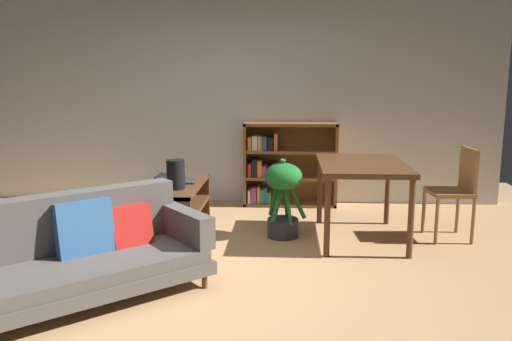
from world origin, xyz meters
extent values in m
plane|color=tan|center=(0.00, 0.00, 0.00)|extent=(8.16, 8.16, 0.00)
cube|color=silver|center=(0.00, 2.70, 1.35)|extent=(6.80, 0.10, 2.70)
cylinder|color=#56351E|center=(0.06, -0.20, 0.06)|extent=(0.04, 0.04, 0.11)
cylinder|color=#56351E|center=(-0.38, 0.30, 0.06)|extent=(0.04, 0.04, 0.11)
cube|color=#56514C|center=(-0.88, -0.58, 0.16)|extent=(2.08, 1.95, 0.10)
cube|color=#56514C|center=(-0.88, -0.58, 0.26)|extent=(2.00, 1.87, 0.10)
cube|color=#56514C|center=(-1.08, -0.35, 0.54)|extent=(1.62, 1.44, 0.45)
cube|color=#56514C|center=(-0.15, 0.05, 0.44)|extent=(0.60, 0.66, 0.25)
cube|color=#336093|center=(-0.82, -0.33, 0.50)|extent=(0.44, 0.42, 0.43)
cube|color=red|center=(-0.55, -0.09, 0.46)|extent=(0.37, 0.36, 0.34)
cube|color=#56351E|center=(-0.40, 1.79, 0.26)|extent=(0.40, 0.04, 0.53)
cube|color=#56351E|center=(-0.40, 0.63, 0.26)|extent=(0.40, 0.04, 0.53)
cube|color=#56351E|center=(-0.40, 1.21, 0.26)|extent=(0.40, 1.16, 0.04)
cube|color=#56351E|center=(-0.40, 1.21, 0.51)|extent=(0.40, 1.20, 0.04)
cube|color=#56351E|center=(-0.40, 1.21, 0.02)|extent=(0.40, 1.16, 0.04)
cube|color=#333338|center=(-0.37, 1.35, 0.54)|extent=(0.22, 0.33, 0.02)
cube|color=black|center=(-0.58, 1.35, 0.57)|extent=(0.21, 0.32, 0.06)
cylinder|color=black|center=(-0.40, 0.97, 0.67)|extent=(0.18, 0.18, 0.29)
cylinder|color=slate|center=(-0.40, 0.97, 0.73)|extent=(0.10, 0.10, 0.01)
cylinder|color=#333338|center=(0.66, 1.14, 0.10)|extent=(0.32, 0.32, 0.19)
cylinder|color=#1E6B28|center=(0.77, 1.17, 0.43)|extent=(0.26, 0.10, 0.50)
cylinder|color=#1E6B28|center=(0.68, 1.20, 0.36)|extent=(0.08, 0.14, 0.36)
cylinder|color=#1E6B28|center=(0.59, 1.22, 0.50)|extent=(0.18, 0.21, 0.64)
cylinder|color=#1E6B28|center=(0.61, 1.08, 0.39)|extent=(0.15, 0.17, 0.42)
cylinder|color=#1E6B28|center=(0.70, 1.03, 0.40)|extent=(0.12, 0.25, 0.45)
ellipsoid|color=#1E6B28|center=(0.66, 1.14, 0.63)|extent=(0.38, 0.38, 0.27)
cylinder|color=#56351E|center=(1.06, 1.69, 0.37)|extent=(0.06, 0.06, 0.73)
cylinder|color=#56351E|center=(1.06, 0.58, 0.37)|extent=(0.06, 0.06, 0.73)
cylinder|color=#56351E|center=(1.81, 1.69, 0.37)|extent=(0.06, 0.06, 0.73)
cylinder|color=#56351E|center=(1.81, 0.58, 0.37)|extent=(0.06, 0.06, 0.73)
cube|color=#56351E|center=(1.44, 1.13, 0.76)|extent=(0.85, 1.21, 0.05)
cylinder|color=olive|center=(2.16, 0.99, 0.23)|extent=(0.04, 0.04, 0.46)
cylinder|color=olive|center=(2.13, 1.38, 0.23)|extent=(0.04, 0.04, 0.46)
cylinder|color=olive|center=(2.52, 1.02, 0.23)|extent=(0.04, 0.04, 0.46)
cylinder|color=olive|center=(2.49, 1.40, 0.23)|extent=(0.04, 0.04, 0.46)
cube|color=olive|center=(2.32, 1.20, 0.48)|extent=(0.42, 0.45, 0.04)
cube|color=olive|center=(2.50, 1.21, 0.72)|extent=(0.06, 0.38, 0.43)
cube|color=brown|center=(0.17, 2.48, 0.53)|extent=(0.04, 0.31, 1.05)
cube|color=brown|center=(1.30, 2.48, 0.53)|extent=(0.04, 0.31, 1.05)
cube|color=brown|center=(0.73, 2.48, 1.04)|extent=(1.17, 0.31, 0.04)
cube|color=brown|center=(0.73, 2.48, 0.02)|extent=(1.17, 0.31, 0.04)
cube|color=brown|center=(0.73, 2.62, 0.53)|extent=(1.14, 0.04, 1.05)
cube|color=brown|center=(0.73, 2.48, 0.36)|extent=(1.14, 0.30, 0.04)
cube|color=brown|center=(0.73, 2.48, 0.70)|extent=(1.14, 0.30, 0.04)
cube|color=silver|center=(0.22, 2.47, 0.12)|extent=(0.03, 0.24, 0.17)
cube|color=#993884|center=(0.28, 2.47, 0.14)|extent=(0.07, 0.25, 0.20)
cube|color=orange|center=(0.34, 2.46, 0.14)|extent=(0.03, 0.20, 0.21)
cube|color=#337F47|center=(0.38, 2.46, 0.13)|extent=(0.05, 0.21, 0.18)
cube|color=#2D5199|center=(0.43, 2.46, 0.14)|extent=(0.04, 0.22, 0.20)
cube|color=#337F47|center=(0.47, 2.46, 0.11)|extent=(0.05, 0.21, 0.14)
cube|color=red|center=(0.23, 2.47, 0.46)|extent=(0.04, 0.23, 0.17)
cube|color=black|center=(0.29, 2.47, 0.49)|extent=(0.07, 0.24, 0.22)
cube|color=orange|center=(0.35, 2.47, 0.48)|extent=(0.05, 0.23, 0.21)
cube|color=#993884|center=(0.41, 2.46, 0.45)|extent=(0.06, 0.23, 0.14)
cube|color=black|center=(0.48, 2.46, 0.45)|extent=(0.06, 0.23, 0.14)
cube|color=black|center=(0.54, 2.46, 0.47)|extent=(0.04, 0.22, 0.19)
cube|color=orange|center=(0.23, 2.46, 0.80)|extent=(0.05, 0.23, 0.17)
cube|color=silver|center=(0.29, 2.46, 0.80)|extent=(0.07, 0.22, 0.18)
cube|color=gold|center=(0.35, 2.47, 0.80)|extent=(0.04, 0.25, 0.18)
cube|color=#2D5199|center=(0.41, 2.46, 0.80)|extent=(0.06, 0.23, 0.17)
cube|color=black|center=(0.48, 2.47, 0.80)|extent=(0.07, 0.26, 0.16)
cube|color=orange|center=(0.55, 2.46, 0.82)|extent=(0.04, 0.21, 0.21)
camera|label=1|loc=(0.69, -3.99, 1.63)|focal=36.36mm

